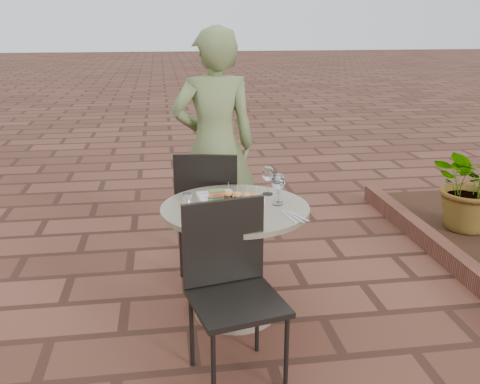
{
  "coord_description": "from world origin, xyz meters",
  "views": [
    {
      "loc": [
        -0.54,
        -3.29,
        1.8
      ],
      "look_at": [
        -0.09,
        -0.28,
        0.82
      ],
      "focal_mm": 40.0,
      "sensor_mm": 36.0,
      "label": 1
    }
  ],
  "objects": [
    {
      "name": "diner",
      "position": [
        -0.15,
        0.68,
        0.89
      ],
      "size": [
        0.67,
        0.47,
        1.77
      ],
      "primitive_type": "imported",
      "rotation": [
        0.0,
        0.0,
        3.21
      ],
      "color": "#5B6839",
      "rests_on": "ground"
    },
    {
      "name": "cafe_table",
      "position": [
        -0.12,
        -0.28,
        0.48
      ],
      "size": [
        0.9,
        0.9,
        0.73
      ],
      "color": "gray",
      "rests_on": "ground"
    },
    {
      "name": "plate_sliders",
      "position": [
        -0.08,
        -0.29,
        0.77
      ],
      "size": [
        0.3,
        0.3,
        0.15
      ],
      "rotation": [
        0.0,
        0.0,
        -0.46
      ],
      "color": "white",
      "rests_on": "cafe_table"
    },
    {
      "name": "steel_ramekin",
      "position": [
        -0.4,
        -0.12,
        0.75
      ],
      "size": [
        0.07,
        0.07,
        0.05
      ],
      "primitive_type": "cylinder",
      "rotation": [
        0.0,
        0.0,
        -0.2
      ],
      "color": "silver",
      "rests_on": "cafe_table"
    },
    {
      "name": "potted_plant_a",
      "position": [
        2.08,
        0.76,
        0.47
      ],
      "size": [
        0.83,
        0.75,
        0.82
      ],
      "primitive_type": "imported",
      "rotation": [
        0.0,
        0.0,
        0.17
      ],
      "color": "#33662D",
      "rests_on": "mulch_bed"
    },
    {
      "name": "wine_glass_far",
      "position": [
        0.16,
        -0.22,
        0.86
      ],
      "size": [
        0.08,
        0.08,
        0.18
      ],
      "color": "white",
      "rests_on": "cafe_table"
    },
    {
      "name": "wine_glass_right",
      "position": [
        0.14,
        -0.27,
        0.87
      ],
      "size": [
        0.08,
        0.08,
        0.19
      ],
      "color": "white",
      "rests_on": "cafe_table"
    },
    {
      "name": "wine_glass_mid",
      "position": [
        0.12,
        -0.07,
        0.86
      ],
      "size": [
        0.08,
        0.08,
        0.19
      ],
      "color": "white",
      "rests_on": "cafe_table"
    },
    {
      "name": "cutlery_set",
      "position": [
        0.18,
        -0.5,
        0.73
      ],
      "size": [
        0.17,
        0.25,
        0.0
      ],
      "primitive_type": null,
      "rotation": [
        0.0,
        0.0,
        0.31
      ],
      "color": "silver",
      "rests_on": "cafe_table"
    },
    {
      "name": "chair_far",
      "position": [
        -0.24,
        0.34,
        0.55
      ],
      "size": [
        0.52,
        0.52,
        0.93
      ],
      "rotation": [
        0.0,
        0.0,
        2.93
      ],
      "color": "black",
      "rests_on": "ground"
    },
    {
      "name": "plate_salmon",
      "position": [
        -0.22,
        -0.13,
        0.75
      ],
      "size": [
        0.25,
        0.25,
        0.06
      ],
      "rotation": [
        0.0,
        0.0,
        0.12
      ],
      "color": "white",
      "rests_on": "cafe_table"
    },
    {
      "name": "planter_curb",
      "position": [
        1.6,
        0.3,
        0.07
      ],
      "size": [
        0.12,
        3.0,
        0.15
      ],
      "primitive_type": "cube",
      "color": "brown",
      "rests_on": "ground"
    },
    {
      "name": "plate_tuna",
      "position": [
        -0.16,
        -0.49,
        0.74
      ],
      "size": [
        0.28,
        0.28,
        0.03
      ],
      "rotation": [
        0.0,
        0.0,
        0.33
      ],
      "color": "white",
      "rests_on": "cafe_table"
    },
    {
      "name": "chair_near",
      "position": [
        -0.22,
        -0.84,
        0.55
      ],
      "size": [
        0.52,
        0.52,
        0.93
      ],
      "rotation": [
        0.0,
        0.0,
        0.21
      ],
      "color": "black",
      "rests_on": "ground"
    },
    {
      "name": "ground",
      "position": [
        0.0,
        0.0,
        0.0
      ],
      "size": [
        60.0,
        60.0,
        0.0
      ],
      "primitive_type": "plane",
      "color": "brown",
      "rests_on": "ground"
    }
  ]
}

